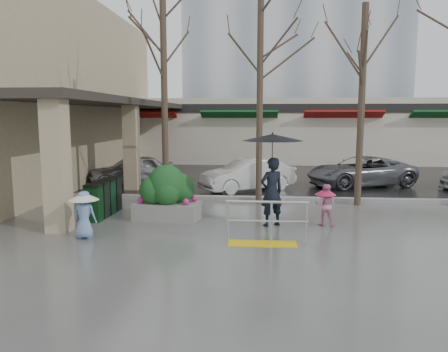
# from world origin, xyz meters

# --- Properties ---
(ground) EXTENTS (120.00, 120.00, 0.00)m
(ground) POSITION_xyz_m (0.00, 0.00, 0.00)
(ground) COLOR #51514F
(ground) RESTS_ON ground
(street_asphalt) EXTENTS (120.00, 36.00, 0.01)m
(street_asphalt) POSITION_xyz_m (0.00, 22.00, 0.01)
(street_asphalt) COLOR black
(street_asphalt) RESTS_ON ground
(curb) EXTENTS (120.00, 0.30, 0.15)m
(curb) POSITION_xyz_m (0.00, 4.00, 0.07)
(curb) COLOR gray
(curb) RESTS_ON ground
(near_building) EXTENTS (6.00, 18.00, 8.00)m
(near_building) POSITION_xyz_m (-9.00, 8.00, 4.00)
(near_building) COLOR tan
(near_building) RESTS_ON ground
(canopy_slab) EXTENTS (2.80, 18.00, 0.25)m
(canopy_slab) POSITION_xyz_m (-4.80, 8.00, 3.62)
(canopy_slab) COLOR #2D2823
(canopy_slab) RESTS_ON pillar_front
(pillar_front) EXTENTS (0.55, 0.55, 3.50)m
(pillar_front) POSITION_xyz_m (-3.90, -0.50, 1.75)
(pillar_front) COLOR tan
(pillar_front) RESTS_ON ground
(pillar_back) EXTENTS (0.55, 0.55, 3.50)m
(pillar_back) POSITION_xyz_m (-3.90, 6.00, 1.75)
(pillar_back) COLOR tan
(pillar_back) RESTS_ON ground
(storefront_row) EXTENTS (34.00, 6.74, 4.00)m
(storefront_row) POSITION_xyz_m (2.00, 17.97, 2.01)
(storefront_row) COLOR beige
(storefront_row) RESTS_ON ground
(office_tower) EXTENTS (18.00, 12.00, 25.00)m
(office_tower) POSITION_xyz_m (4.00, 30.00, 12.50)
(office_tower) COLOR #8C99A8
(office_tower) RESTS_ON ground
(handrail) EXTENTS (1.90, 0.50, 1.03)m
(handrail) POSITION_xyz_m (1.36, -1.20, 0.38)
(handrail) COLOR yellow
(handrail) RESTS_ON ground
(tree_west) EXTENTS (3.20, 3.20, 6.80)m
(tree_west) POSITION_xyz_m (-2.00, 3.60, 5.08)
(tree_west) COLOR #382B21
(tree_west) RESTS_ON ground
(tree_midwest) EXTENTS (3.20, 3.20, 7.00)m
(tree_midwest) POSITION_xyz_m (1.20, 3.60, 5.23)
(tree_midwest) COLOR #382B21
(tree_midwest) RESTS_ON ground
(tree_mideast) EXTENTS (3.20, 3.20, 6.50)m
(tree_mideast) POSITION_xyz_m (4.50, 3.60, 4.86)
(tree_mideast) COLOR #382B21
(tree_mideast) RESTS_ON ground
(woman) EXTENTS (1.63, 1.63, 2.53)m
(woman) POSITION_xyz_m (1.55, 0.53, 1.60)
(woman) COLOR black
(woman) RESTS_ON ground
(child_pink) EXTENTS (0.61, 0.58, 1.14)m
(child_pink) POSITION_xyz_m (3.00, 0.70, 0.64)
(child_pink) COLOR #CE7E9F
(child_pink) RESTS_ON ground
(child_blue) EXTENTS (0.72, 0.72, 1.17)m
(child_blue) POSITION_xyz_m (-3.00, -1.06, 0.71)
(child_blue) COLOR #6B8DBE
(child_blue) RESTS_ON ground
(planter) EXTENTS (1.91, 1.13, 1.59)m
(planter) POSITION_xyz_m (-1.40, 0.99, 0.76)
(planter) COLOR slate
(planter) RESTS_ON ground
(news_boxes) EXTENTS (0.51, 1.92, 1.06)m
(news_boxes) POSITION_xyz_m (-3.38, 1.35, 0.53)
(news_boxes) COLOR black
(news_boxes) RESTS_ON ground
(car_a) EXTENTS (3.98, 2.83, 1.26)m
(car_a) POSITION_xyz_m (-4.34, 7.42, 0.63)
(car_a) COLOR #9D9DA1
(car_a) RESTS_ON ground
(car_b) EXTENTS (3.95, 3.16, 1.26)m
(car_b) POSITION_xyz_m (0.76, 6.09, 0.63)
(car_b) COLOR white
(car_b) RESTS_ON ground
(car_c) EXTENTS (4.97, 3.45, 1.26)m
(car_c) POSITION_xyz_m (5.47, 7.57, 0.63)
(car_c) COLOR slate
(car_c) RESTS_ON ground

